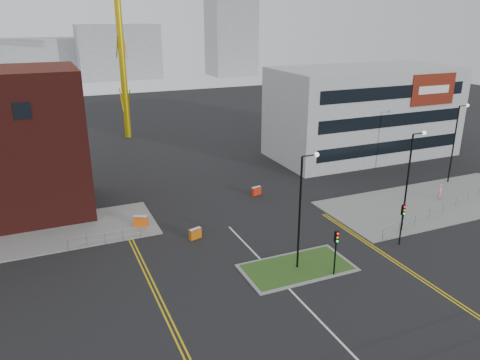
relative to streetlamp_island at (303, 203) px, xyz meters
name	(u,v)px	position (x,y,z in m)	size (l,w,h in m)	color
ground	(335,336)	(-2.22, -8.00, -5.41)	(200.00, 200.00, 0.00)	black
pavement_right	(435,202)	(19.78, 6.00, -5.35)	(24.00, 10.00, 0.12)	slate
island_kerb	(297,268)	(-0.22, 0.00, -5.37)	(8.60, 4.60, 0.08)	slate
grass_island	(297,267)	(-0.22, 0.00, -5.35)	(8.00, 4.00, 0.12)	#244A18
office_block	(363,112)	(23.79, 23.97, 0.59)	(25.00, 12.20, 12.00)	#9EA0A2
streetlamp_island	(303,203)	(0.00, 0.00, 0.00)	(1.46, 0.36, 9.18)	black
streetlamp_right_near	(410,174)	(12.00, 2.00, 0.00)	(1.46, 0.36, 9.18)	black
streetlamp_right_far	(456,138)	(26.00, 10.00, 0.00)	(1.46, 0.36, 9.18)	black
traffic_light_island	(336,245)	(1.78, -2.02, -2.85)	(0.28, 0.33, 3.65)	black
traffic_light_right	(403,217)	(9.78, -0.02, -2.85)	(0.28, 0.33, 3.65)	black
railing_left	(105,236)	(-13.22, 10.00, -4.67)	(6.05, 0.05, 1.10)	gray
railing_right	(443,206)	(18.28, 3.50, -4.63)	(19.05, 5.05, 1.10)	gray
centre_line	(317,318)	(-2.22, -6.00, -5.41)	(0.15, 30.00, 0.01)	silver
yellow_left_a	(151,286)	(-11.22, 2.00, -5.41)	(0.12, 24.00, 0.01)	gold
yellow_left_b	(155,285)	(-10.92, 2.00, -5.41)	(0.12, 24.00, 0.01)	gold
yellow_right_a	(392,261)	(7.28, -2.00, -5.41)	(0.12, 20.00, 0.01)	gold
yellow_right_b	(395,260)	(7.58, -2.00, -5.41)	(0.12, 20.00, 0.01)	gold
skyline_b	(119,52)	(7.78, 122.00, 2.59)	(24.00, 12.00, 16.00)	gray
skyline_c	(231,30)	(42.78, 117.00, 8.59)	(14.00, 12.00, 28.00)	gray
skyline_d	(55,58)	(-10.22, 132.00, 0.59)	(30.00, 12.00, 12.00)	gray
pedestrian	(440,192)	(20.77, 6.39, -4.55)	(0.63, 0.42, 1.74)	pink
barrier_left	(141,221)	(-9.69, 12.27, -4.82)	(1.36, 0.93, 1.09)	#EA5A0D
barrier_mid	(195,233)	(-5.83, 8.00, -4.90)	(1.18, 0.70, 0.94)	#CF600B
barrier_right	(256,191)	(3.60, 15.41, -4.91)	(1.15, 0.62, 0.92)	red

